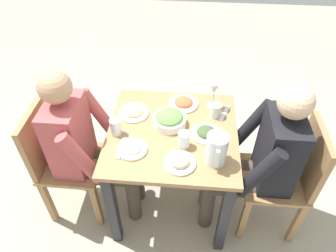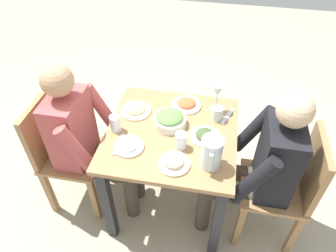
# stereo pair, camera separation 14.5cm
# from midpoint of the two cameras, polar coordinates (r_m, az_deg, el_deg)

# --- Properties ---
(ground_plane) EXTENTS (8.00, 8.00, 0.00)m
(ground_plane) POSITION_cam_midpoint_polar(r_m,az_deg,el_deg) (2.50, 2.24, -13.26)
(ground_plane) COLOR #9E937F
(dining_table) EXTENTS (0.80, 0.80, 0.73)m
(dining_table) POSITION_cam_midpoint_polar(r_m,az_deg,el_deg) (2.04, 2.68, -3.92)
(dining_table) COLOR #997047
(dining_table) RESTS_ON ground_plane
(chair_near) EXTENTS (0.40, 0.40, 0.88)m
(chair_near) POSITION_cam_midpoint_polar(r_m,az_deg,el_deg) (2.25, -16.99, -4.16)
(chair_near) COLOR #997047
(chair_near) RESTS_ON ground_plane
(chair_far) EXTENTS (0.40, 0.40, 0.88)m
(chair_far) POSITION_cam_midpoint_polar(r_m,az_deg,el_deg) (2.12, 22.92, -9.85)
(chair_far) COLOR #997047
(chair_far) RESTS_ON ground_plane
(diner_near) EXTENTS (0.48, 0.53, 1.17)m
(diner_near) POSITION_cam_midpoint_polar(r_m,az_deg,el_deg) (2.07, -12.70, -2.25)
(diner_near) COLOR #B24C4C
(diner_near) RESTS_ON ground_plane
(diner_far) EXTENTS (0.48, 0.53, 1.17)m
(diner_far) POSITION_cam_midpoint_polar(r_m,az_deg,el_deg) (1.97, 18.30, -6.71)
(diner_far) COLOR black
(diner_far) RESTS_ON ground_plane
(water_pitcher) EXTENTS (0.16, 0.12, 0.19)m
(water_pitcher) POSITION_cam_midpoint_polar(r_m,az_deg,el_deg) (1.71, 10.34, -4.87)
(water_pitcher) COLOR silver
(water_pitcher) RESTS_ON dining_table
(salad_bowl) EXTENTS (0.21, 0.21, 0.09)m
(salad_bowl) POSITION_cam_midpoint_polar(r_m,az_deg,el_deg) (1.96, 2.43, 1.17)
(salad_bowl) COLOR white
(salad_bowl) RESTS_ON dining_table
(plate_yoghurt) EXTENTS (0.18, 0.18, 0.04)m
(plate_yoghurt) POSITION_cam_midpoint_polar(r_m,az_deg,el_deg) (1.83, -4.88, -3.68)
(plate_yoghurt) COLOR white
(plate_yoghurt) RESTS_ON dining_table
(plate_rice_curry) EXTENTS (0.20, 0.20, 0.05)m
(plate_rice_curry) POSITION_cam_midpoint_polar(r_m,az_deg,el_deg) (2.12, 5.37, 3.98)
(plate_rice_curry) COLOR white
(plate_rice_curry) RESTS_ON dining_table
(plate_dolmas) EXTENTS (0.19, 0.19, 0.05)m
(plate_dolmas) POSITION_cam_midpoint_polar(r_m,az_deg,el_deg) (1.91, 8.92, -1.77)
(plate_dolmas) COLOR white
(plate_dolmas) RESTS_ON dining_table
(plate_fries) EXTENTS (0.20, 0.20, 0.04)m
(plate_fries) POSITION_cam_midpoint_polar(r_m,az_deg,el_deg) (2.07, -3.91, 2.87)
(plate_fries) COLOR white
(plate_fries) RESTS_ON dining_table
(plate_beans) EXTENTS (0.18, 0.18, 0.06)m
(plate_beans) POSITION_cam_midpoint_polar(r_m,az_deg,el_deg) (1.74, 3.51, -6.72)
(plate_beans) COLOR white
(plate_beans) RESTS_ON dining_table
(water_glass_far_left) EXTENTS (0.07, 0.07, 0.09)m
(water_glass_far_left) POSITION_cam_midpoint_polar(r_m,az_deg,el_deg) (2.03, 11.03, 2.17)
(water_glass_far_left) COLOR silver
(water_glass_far_left) RESTS_ON dining_table
(water_glass_far_right) EXTENTS (0.07, 0.07, 0.11)m
(water_glass_far_right) POSITION_cam_midpoint_polar(r_m,az_deg,el_deg) (1.92, -7.46, 0.40)
(water_glass_far_right) COLOR silver
(water_glass_far_right) RESTS_ON dining_table
(water_glass_by_pitcher) EXTENTS (0.07, 0.07, 0.10)m
(water_glass_by_pitcher) POSITION_cam_midpoint_polar(r_m,az_deg,el_deg) (1.81, 4.66, -2.75)
(water_glass_by_pitcher) COLOR silver
(water_glass_by_pitcher) RESTS_ON dining_table
(wine_glass) EXTENTS (0.08, 0.08, 0.20)m
(wine_glass) POSITION_cam_midpoint_polar(r_m,az_deg,el_deg) (2.04, 11.00, 6.01)
(wine_glass) COLOR silver
(wine_glass) RESTS_ON dining_table
(fork_near) EXTENTS (0.17, 0.03, 0.01)m
(fork_near) POSITION_cam_midpoint_polar(r_m,az_deg,el_deg) (1.86, -6.77, -3.43)
(fork_near) COLOR silver
(fork_near) RESTS_ON dining_table
(knife_near) EXTENTS (0.19, 0.02, 0.01)m
(knife_near) POSITION_cam_midpoint_polar(r_m,az_deg,el_deg) (2.08, -3.82, 2.77)
(knife_near) COLOR silver
(knife_near) RESTS_ON dining_table
(fork_far) EXTENTS (0.17, 0.09, 0.01)m
(fork_far) POSITION_cam_midpoint_polar(r_m,az_deg,el_deg) (2.08, 12.69, 1.62)
(fork_far) COLOR silver
(fork_far) RESTS_ON dining_table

